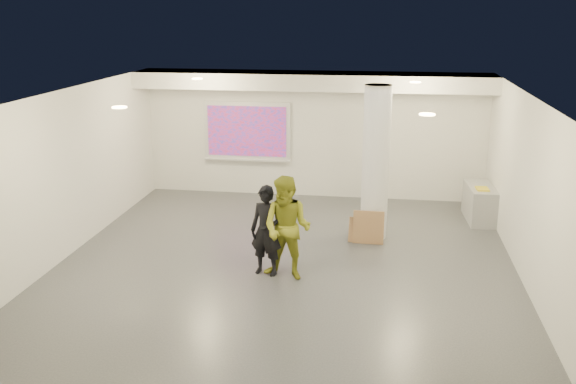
% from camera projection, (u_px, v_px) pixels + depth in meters
% --- Properties ---
extents(floor, '(8.00, 9.00, 0.01)m').
position_uv_depth(floor, '(285.00, 266.00, 11.27)').
color(floor, '#393C41').
rests_on(floor, ground).
extents(ceiling, '(8.00, 9.00, 0.01)m').
position_uv_depth(ceiling, '(284.00, 96.00, 10.44)').
color(ceiling, silver).
rests_on(ceiling, floor).
extents(wall_back, '(8.00, 0.01, 3.00)m').
position_uv_depth(wall_back, '(314.00, 135.00, 15.13)').
color(wall_back, silver).
rests_on(wall_back, floor).
extents(wall_front, '(8.00, 0.01, 3.00)m').
position_uv_depth(wall_front, '(217.00, 299.00, 6.58)').
color(wall_front, silver).
rests_on(wall_front, floor).
extents(wall_left, '(0.01, 9.00, 3.00)m').
position_uv_depth(wall_left, '(63.00, 175.00, 11.43)').
color(wall_left, silver).
rests_on(wall_left, floor).
extents(wall_right, '(0.01, 9.00, 3.00)m').
position_uv_depth(wall_right, '(531.00, 194.00, 10.28)').
color(wall_right, silver).
rests_on(wall_right, floor).
extents(soffit_band, '(8.00, 1.10, 0.36)m').
position_uv_depth(soffit_band, '(312.00, 81.00, 14.24)').
color(soffit_band, silver).
rests_on(soffit_band, ceiling).
extents(downlight_nw, '(0.22, 0.22, 0.02)m').
position_uv_depth(downlight_nw, '(197.00, 79.00, 13.14)').
color(downlight_nw, '#F4CA7E').
rests_on(downlight_nw, ceiling).
extents(downlight_ne, '(0.22, 0.22, 0.02)m').
position_uv_depth(downlight_ne, '(415.00, 82.00, 12.51)').
color(downlight_ne, '#F4CA7E').
rests_on(downlight_ne, ceiling).
extents(downlight_sw, '(0.22, 0.22, 0.02)m').
position_uv_depth(downlight_sw, '(119.00, 107.00, 9.33)').
color(downlight_sw, '#F4CA7E').
rests_on(downlight_sw, ceiling).
extents(downlight_se, '(0.22, 0.22, 0.02)m').
position_uv_depth(downlight_se, '(427.00, 114.00, 8.70)').
color(downlight_se, '#F4CA7E').
rests_on(downlight_se, ceiling).
extents(column, '(0.52, 0.52, 3.00)m').
position_uv_depth(column, '(376.00, 163.00, 12.35)').
color(column, silver).
rests_on(column, floor).
extents(projection_screen, '(2.10, 0.13, 1.42)m').
position_uv_depth(projection_screen, '(247.00, 132.00, 15.31)').
color(projection_screen, silver).
rests_on(projection_screen, wall_back).
extents(credenza, '(0.61, 1.32, 0.75)m').
position_uv_depth(credenza, '(480.00, 203.00, 13.65)').
color(credenza, gray).
rests_on(credenza, floor).
extents(postit_pad, '(0.26, 0.35, 0.03)m').
position_uv_depth(postit_pad, '(482.00, 189.00, 13.28)').
color(postit_pad, yellow).
rests_on(postit_pad, credenza).
extents(cardboard_back, '(0.59, 0.12, 0.65)m').
position_uv_depth(cardboard_back, '(368.00, 227.00, 12.29)').
color(cardboard_back, olive).
rests_on(cardboard_back, floor).
extents(cardboard_front, '(0.46, 0.21, 0.49)m').
position_uv_depth(cardboard_front, '(360.00, 230.00, 12.38)').
color(cardboard_front, olive).
rests_on(cardboard_front, floor).
extents(woman, '(0.63, 0.49, 1.55)m').
position_uv_depth(woman, '(267.00, 231.00, 10.76)').
color(woman, black).
rests_on(woman, floor).
extents(man, '(0.99, 0.85, 1.75)m').
position_uv_depth(man, '(287.00, 228.00, 10.57)').
color(man, olive).
rests_on(man, floor).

